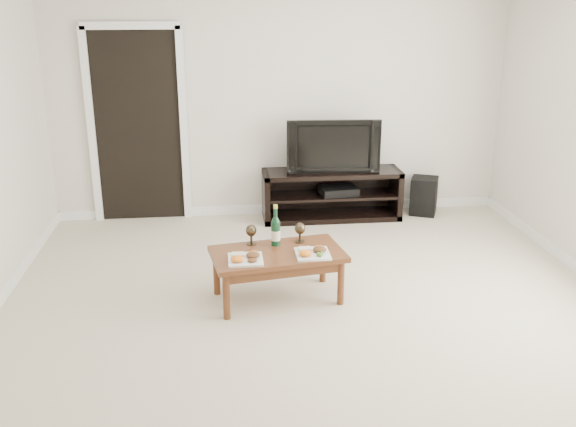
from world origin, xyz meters
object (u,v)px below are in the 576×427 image
Objects in this scene: television at (333,145)px; subwoofer at (424,196)px; coffee_table at (278,275)px; media_console at (331,195)px.

television is 2.37× the size of subwoofer.
coffee_table is at bearing -108.61° from television.
media_console is at bearing -154.53° from subwoofer.
coffee_table is at bearing -109.45° from subwoofer.
television is (0.00, 0.00, 0.57)m from media_console.
subwoofer is (1.08, 0.03, -0.06)m from media_console.
media_console reaches higher than subwoofer.
television is at bearing 68.04° from coffee_table.
subwoofer is at bearing 5.18° from television.
media_console is 1.45× the size of coffee_table.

